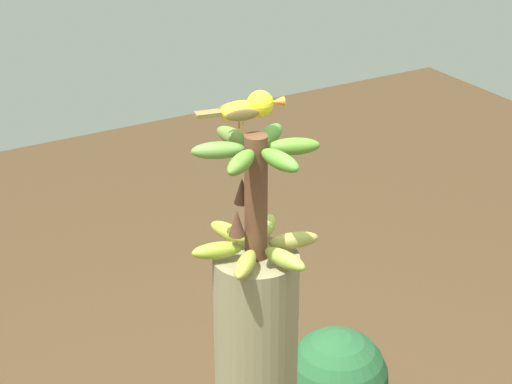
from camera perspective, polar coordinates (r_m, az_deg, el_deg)
banana_bunch at (r=1.87m, az=-0.06°, el=-0.43°), size 0.28×0.28×0.29m
perched_bird at (r=1.83m, az=-0.45°, el=5.46°), size 0.19×0.07×0.08m
tropical_shrub at (r=3.26m, az=5.17°, el=-11.93°), size 0.38×0.38×0.47m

